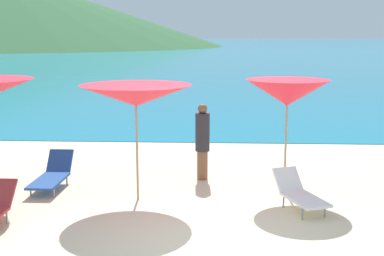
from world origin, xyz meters
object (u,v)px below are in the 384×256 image
Objects in this scene: lounge_chair_6 at (52,175)px; beachgoer_0 at (202,140)px; lounge_chair_9 at (299,193)px; umbrella_5 at (287,93)px; umbrella_4 at (136,96)px.

lounge_chair_6 is 3.38m from beachgoer_0.
umbrella_5 is at bearing 74.80° from lounge_chair_9.
lounge_chair_6 is 1.11× the size of lounge_chair_9.
lounge_chair_6 reaches higher than lounge_chair_9.
beachgoer_0 is (3.21, 0.81, 0.64)m from lounge_chair_6.
umbrella_4 is at bearing 150.60° from lounge_chair_9.
lounge_chair_9 is at bearing -11.96° from lounge_chair_6.
lounge_chair_6 is at bearing -31.51° from beachgoer_0.
lounge_chair_6 is at bearing -179.79° from umbrella_5.
lounge_chair_6 is at bearing 145.96° from lounge_chair_9.
umbrella_5 is at bearing 1.02° from lounge_chair_6.
beachgoer_0 is (-1.88, 1.97, 0.60)m from lounge_chair_9.
umbrella_5 is 1.61× the size of lounge_chair_9.
umbrella_5 is 2.25m from beachgoer_0.
lounge_chair_6 is 0.94× the size of beachgoer_0.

